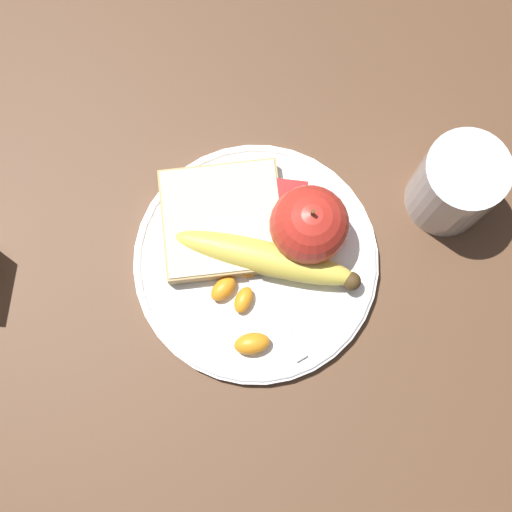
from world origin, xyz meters
The scene contains 13 objects.
ground_plane centered at (0.00, 0.00, 0.00)m, with size 3.00×3.00×0.00m, color brown.
plate centered at (0.00, 0.00, 0.01)m, with size 0.24×0.24×0.01m.
juice_glass centered at (-0.18, -0.09, 0.04)m, with size 0.08×0.08×0.09m.
apple centered at (-0.05, -0.03, 0.05)m, with size 0.08×0.08×0.08m.
banana centered at (-0.01, 0.00, 0.03)m, with size 0.19×0.06×0.03m.
bread_slice centered at (0.04, -0.03, 0.02)m, with size 0.14×0.13×0.02m.
fork centered at (0.01, 0.01, 0.01)m, with size 0.12×0.15×0.00m.
jam_packet centered at (-0.02, -0.06, 0.02)m, with size 0.04×0.04×0.02m.
orange_segment_0 centered at (0.01, 0.01, 0.02)m, with size 0.03×0.02×0.01m.
orange_segment_1 centered at (0.06, 0.02, 0.02)m, with size 0.04×0.04×0.02m.
orange_segment_2 centered at (0.03, 0.03, 0.02)m, with size 0.03×0.03×0.02m.
orange_segment_3 centered at (-0.01, 0.08, 0.02)m, with size 0.04×0.03×0.02m.
orange_segment_4 centered at (0.01, 0.04, 0.02)m, with size 0.02×0.03×0.01m.
Camera 1 is at (-0.02, 0.14, 0.69)m, focal length 50.00 mm.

